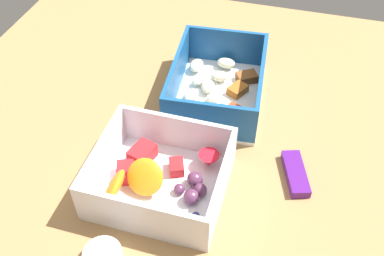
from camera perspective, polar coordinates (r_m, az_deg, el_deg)
name	(u,v)px	position (r cm, az deg, el deg)	size (l,w,h in cm)	color
table_surface	(189,148)	(61.47, -0.42, -2.56)	(80.00, 80.00, 2.00)	#9E7547
pasta_container	(217,87)	(66.25, 3.32, 5.29)	(19.32, 14.66, 6.53)	white
fruit_bowl	(159,177)	(54.28, -4.35, -6.40)	(14.42, 15.92, 5.99)	white
candy_bar	(295,174)	(57.92, 13.33, -5.80)	(7.00, 2.40, 1.20)	#51197A
paper_cup_liner	(103,256)	(50.66, -11.53, -16.09)	(4.28, 4.28, 1.56)	white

